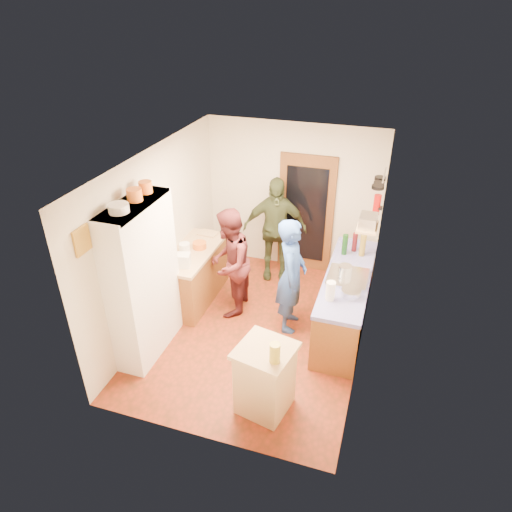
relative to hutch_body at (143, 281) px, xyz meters
The scene contains 44 objects.
floor 1.89m from the hutch_body, 31.61° to the left, with size 3.00×4.00×0.02m, color maroon.
ceiling 2.15m from the hutch_body, 31.61° to the left, with size 3.00×4.00×0.02m, color silver.
wall_back 3.10m from the hutch_body, 65.17° to the left, with size 3.00×0.02×2.60m, color beige.
wall_front 1.79m from the hutch_body, 42.95° to the right, with size 3.00×0.02×2.60m, color beige.
wall_left 0.85m from the hutch_body, 104.71° to the left, with size 0.02×4.00×2.60m, color beige.
wall_right 2.93m from the hutch_body, 15.89° to the left, with size 0.02×4.00×2.60m, color beige.
door_frame 3.17m from the hutch_body, 60.77° to the left, with size 0.95×0.06×2.10m, color brown.
door_glass 3.14m from the hutch_body, 60.46° to the left, with size 0.70×0.02×1.70m, color black.
hutch_body is the anchor object (origin of this frame).
hutch_top_shelf 1.08m from the hutch_body, ahead, with size 0.40×1.14×0.04m, color white.
plate_stack 1.18m from the hutch_body, 90.00° to the right, with size 0.24×0.24×0.10m, color white.
orange_pot_a 1.18m from the hutch_body, 90.00° to the left, with size 0.19×0.19×0.15m, color orange.
orange_pot_b 1.22m from the hutch_body, 90.00° to the left, with size 0.17×0.17×0.15m, color orange.
left_counter_base 1.42m from the hutch_body, 85.43° to the left, with size 0.60×1.40×0.85m, color brown.
left_counter_top 1.27m from the hutch_body, 85.43° to the left, with size 0.64×1.44×0.05m, color tan.
toaster 0.80m from the hutch_body, 79.16° to the left, with size 0.26×0.17×0.20m, color white.
kettle 1.12m from the hutch_body, 87.42° to the left, with size 0.16×0.16×0.18m, color white.
orange_bowl 1.38m from the hutch_body, 82.48° to the left, with size 0.21×0.21×0.10m, color orange.
chopping_board 1.85m from the hutch_body, 86.27° to the left, with size 0.30×0.22×0.03m, color tan.
right_counter_base 2.90m from the hutch_body, 27.47° to the left, with size 0.60×2.20×0.84m, color brown.
right_counter_top 2.83m from the hutch_body, 27.47° to the left, with size 0.62×2.22×0.06m, color #1915A6.
hob 2.78m from the hutch_body, 25.59° to the left, with size 0.55×0.58×0.04m, color silver.
pot_on_hob 2.75m from the hutch_body, 27.11° to the left, with size 0.19×0.19×0.12m, color silver.
bottle_a 3.00m from the hutch_body, 38.42° to the left, with size 0.08×0.08×0.33m, color #143F14.
bottle_b 3.19m from the hutch_body, 39.07° to the left, with size 0.08×0.08×0.30m, color #591419.
bottle_c 3.23m from the hutch_body, 36.13° to the left, with size 0.09×0.09×0.35m, color olive.
paper_towel 2.43m from the hutch_body, 14.74° to the left, with size 0.12×0.12×0.27m, color white.
mixing_bowl 2.72m from the hutch_body, 16.61° to the left, with size 0.26×0.26×0.10m, color silver.
island_base 2.03m from the hutch_body, 16.97° to the right, with size 0.55×0.55×0.86m, color tan.
island_top 1.93m from the hutch_body, 16.97° to the right, with size 0.62×0.62×0.05m, color tan.
cutting_board 1.87m from the hutch_body, 15.58° to the right, with size 0.35×0.28×0.02m, color white.
oil_jar 2.11m from the hutch_body, 19.77° to the right, with size 0.12×0.12×0.24m, color #AD9E2D.
pan_rail 3.73m from the hutch_body, 40.11° to the left, with size 0.02×0.02×0.65m, color silver.
pan_hang_a 3.55m from the hutch_body, 38.53° to the left, with size 0.18×0.18×0.05m, color black.
pan_hang_b 3.67m from the hutch_body, 41.04° to the left, with size 0.16×0.16×0.05m, color black.
pan_hang_c 3.80m from the hutch_body, 43.36° to the left, with size 0.17×0.17×0.05m, color black.
wall_shelf 3.01m from the hutch_body, 25.09° to the left, with size 0.26×0.42×0.03m, color tan.
radio 3.03m from the hutch_body, 25.09° to the left, with size 0.22×0.30×0.15m, color silver.
ext_bracket 3.75m from the hutch_body, 42.07° to the left, with size 0.06×0.10×0.04m, color black.
fire_extinguisher 3.71m from the hutch_body, 42.69° to the left, with size 0.11×0.11×0.32m, color red.
picture_frame 1.22m from the hutch_body, 103.50° to the right, with size 0.03×0.25×0.30m, color gold.
person_hob 2.06m from the hutch_body, 30.31° to the left, with size 0.64×0.42×1.75m, color #2A4C9F.
person_left 1.44m from the hutch_body, 56.32° to the left, with size 0.83×0.65×1.71m, color #4D1C1E.
person_back 2.60m from the hutch_body, 64.07° to the left, with size 1.07×0.44×1.82m, color #323B21.
Camera 1 is at (1.62, -5.08, 4.37)m, focal length 32.00 mm.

